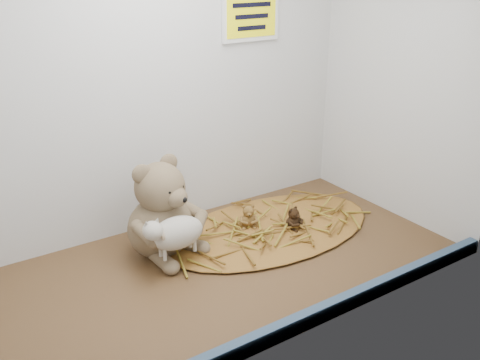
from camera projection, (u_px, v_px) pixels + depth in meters
alcove_shell at (191, 78)px, 118.96cm from camera, size 120.40×60.20×90.40cm
front_rail at (290, 327)px, 106.46cm from camera, size 119.28×2.20×3.60cm
straw_bed at (270, 228)px, 147.80cm from camera, size 62.91×36.53×1.22cm
main_teddy at (160, 207)px, 132.09cm from camera, size 26.54×27.23×25.38cm
toy_lamb at (177, 233)px, 126.25cm from camera, size 17.25×10.53×11.15cm
mini_teddy_tan at (248, 215)px, 146.89cm from camera, size 7.10×7.23×6.45cm
mini_teddy_brown at (293, 217)px, 145.80cm from camera, size 6.29×6.48×6.25cm
wall_sign at (251, 16)px, 146.09cm from camera, size 16.00×1.20×11.00cm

